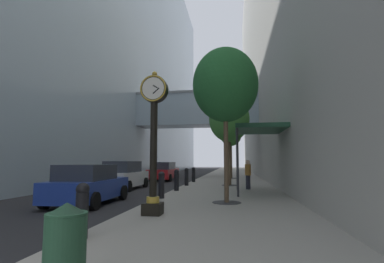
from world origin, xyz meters
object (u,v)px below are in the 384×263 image
car_red_far (163,171)px  street_clock (154,134)px  bollard_nearest (82,209)px  car_blue_near (88,185)px  street_tree_mid_near (229,119)px  street_tree_mid_far (231,134)px  bollard_sixth (194,174)px  bollard_fifth (187,176)px  street_tree_near (225,85)px  car_white_trailing (124,176)px  bollard_third (161,184)px  pedestrian_walking (248,174)px  car_silver_mid (167,169)px  trash_bin (65,243)px  bollard_fourth (177,179)px

car_red_far → street_clock: bearing=-76.9°
bollard_nearest → car_blue_near: 6.00m
car_blue_near → street_tree_mid_near: bearing=55.9°
bollard_nearest → street_tree_mid_far: street_tree_mid_far is taller
bollard_sixth → bollard_fifth: bearing=-90.0°
street_tree_mid_far → street_clock: bearing=-96.4°
bollard_fifth → street_tree_near: bearing=-69.2°
car_white_trailing → bollard_fifth: bearing=24.7°
car_blue_near → bollard_sixth: bearing=75.8°
street_tree_mid_far → car_blue_near: size_ratio=1.29×
bollard_third → pedestrian_walking: size_ratio=0.69×
bollard_nearest → bollard_third: (0.00, 6.50, 0.00)m
car_silver_mid → pedestrian_walking: bearing=-62.2°
bollard_nearest → car_red_far: car_red_far is taller
bollard_fifth → car_silver_mid: (-4.82, 14.57, 0.05)m
bollard_nearest → bollard_third: size_ratio=1.00×
car_silver_mid → bollard_third: bearing=-77.1°
street_clock → bollard_nearest: bearing=-104.2°
trash_bin → bollard_sixth: bearing=93.0°
bollard_nearest → car_silver_mid: bearing=99.9°
car_silver_mid → car_blue_near: bearing=-84.7°
bollard_fourth → car_blue_near: 5.20m
street_tree_mid_far → car_silver_mid: bearing=141.6°
bollard_fourth → bollard_fifth: size_ratio=1.00×
street_tree_mid_far → car_blue_near: bearing=-109.0°
street_clock → car_red_far: street_clock is taller
bollard_nearest → bollard_sixth: size_ratio=1.00×
trash_bin → bollard_fourth: bearing=94.7°
street_clock → pedestrian_walking: 8.99m
car_silver_mid → car_white_trailing: 16.28m
bollard_fourth → street_tree_mid_far: (2.81, 11.78, 3.54)m
bollard_fourth → car_red_far: 10.52m
bollard_fifth → car_white_trailing: size_ratio=0.26×
bollard_fourth → street_tree_mid_near: bearing=53.6°
bollard_sixth → street_tree_mid_far: bearing=62.0°
pedestrian_walking → car_white_trailing: (-7.51, 0.26, -0.18)m
bollard_nearest → pedestrian_walking: pedestrian_walking is taller
street_tree_mid_near → car_silver_mid: street_tree_mid_near is taller
bollard_third → car_red_far: car_red_far is taller
street_clock → bollard_third: (-0.70, 3.72, -1.80)m
street_clock → bollard_fourth: street_clock is taller
bollard_fourth → car_blue_near: size_ratio=0.28×
bollard_nearest → street_tree_mid_near: 14.35m
street_tree_mid_near → car_silver_mid: bearing=118.6°
bollard_fifth → bollard_fourth: bearing=-90.0°
street_tree_near → street_clock: bearing=-126.9°
trash_bin → street_tree_mid_far: bearing=85.6°
bollard_fourth → bollard_sixth: same height
bollard_sixth → street_tree_mid_near: 5.44m
street_clock → street_tree_mid_far: 18.94m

